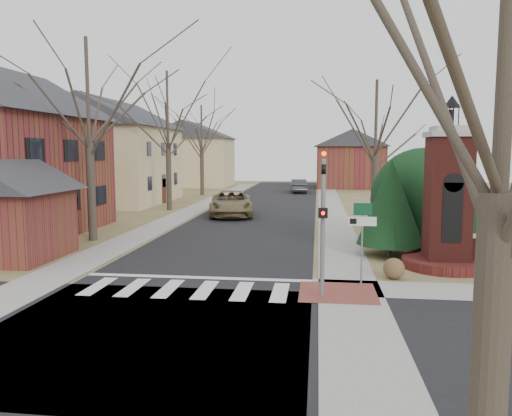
# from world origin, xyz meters

# --- Properties ---
(ground) EXTENTS (120.00, 120.00, 0.00)m
(ground) POSITION_xyz_m (0.00, 0.00, 0.00)
(ground) COLOR brown
(ground) RESTS_ON ground
(main_street) EXTENTS (8.00, 70.00, 0.01)m
(main_street) POSITION_xyz_m (0.00, 22.00, 0.01)
(main_street) COLOR black
(main_street) RESTS_ON ground
(cross_street) EXTENTS (120.00, 8.00, 0.01)m
(cross_street) POSITION_xyz_m (0.00, -3.00, 0.01)
(cross_street) COLOR black
(cross_street) RESTS_ON ground
(crosswalk_zone) EXTENTS (8.00, 2.20, 0.02)m
(crosswalk_zone) POSITION_xyz_m (0.00, 0.80, 0.01)
(crosswalk_zone) COLOR silver
(crosswalk_zone) RESTS_ON ground
(stop_bar) EXTENTS (8.00, 0.35, 0.02)m
(stop_bar) POSITION_xyz_m (0.00, 2.30, 0.01)
(stop_bar) COLOR silver
(stop_bar) RESTS_ON ground
(sidewalk_right_main) EXTENTS (2.00, 60.00, 0.02)m
(sidewalk_right_main) POSITION_xyz_m (5.20, 22.00, 0.01)
(sidewalk_right_main) COLOR gray
(sidewalk_right_main) RESTS_ON ground
(sidewalk_left) EXTENTS (2.00, 60.00, 0.02)m
(sidewalk_left) POSITION_xyz_m (-5.20, 22.00, 0.01)
(sidewalk_left) COLOR gray
(sidewalk_left) RESTS_ON ground
(curb_apron) EXTENTS (2.40, 2.40, 0.02)m
(curb_apron) POSITION_xyz_m (4.80, 1.00, 0.01)
(curb_apron) COLOR brown
(curb_apron) RESTS_ON ground
(traffic_signal_pole) EXTENTS (0.28, 0.41, 4.50)m
(traffic_signal_pole) POSITION_xyz_m (4.30, 0.57, 2.59)
(traffic_signal_pole) COLOR slate
(traffic_signal_pole) RESTS_ON ground
(sign_post) EXTENTS (0.90, 0.07, 2.75)m
(sign_post) POSITION_xyz_m (5.59, 1.99, 1.95)
(sign_post) COLOR slate
(sign_post) RESTS_ON ground
(brick_gate_monument) EXTENTS (3.20, 3.20, 6.47)m
(brick_gate_monument) POSITION_xyz_m (9.00, 4.99, 2.17)
(brick_gate_monument) COLOR #561E19
(brick_gate_monument) RESTS_ON ground
(house_stucco_left) EXTENTS (9.80, 12.80, 9.28)m
(house_stucco_left) POSITION_xyz_m (-13.50, 27.00, 4.59)
(house_stucco_left) COLOR #CDBE88
(house_stucco_left) RESTS_ON ground
(garage_left) EXTENTS (4.80, 4.80, 4.29)m
(garage_left) POSITION_xyz_m (-8.52, 4.49, 2.24)
(garage_left) COLOR maroon
(garage_left) RESTS_ON ground
(house_distant_left) EXTENTS (10.80, 8.80, 8.53)m
(house_distant_left) POSITION_xyz_m (-12.01, 48.00, 4.25)
(house_distant_left) COLOR #CDBE88
(house_distant_left) RESTS_ON ground
(house_distant_right) EXTENTS (8.80, 8.80, 7.30)m
(house_distant_right) POSITION_xyz_m (7.99, 47.99, 3.65)
(house_distant_right) COLOR maroon
(house_distant_right) RESTS_ON ground
(evergreen_near) EXTENTS (2.80, 2.80, 4.10)m
(evergreen_near) POSITION_xyz_m (7.20, 7.00, 2.30)
(evergreen_near) COLOR #473D33
(evergreen_near) RESTS_ON ground
(evergreen_mid) EXTENTS (3.40, 3.40, 4.70)m
(evergreen_mid) POSITION_xyz_m (10.50, 8.20, 2.60)
(evergreen_mid) COLOR #473D33
(evergreen_mid) RESTS_ON ground
(evergreen_mass) EXTENTS (4.80, 4.80, 4.80)m
(evergreen_mass) POSITION_xyz_m (9.00, 9.50, 2.40)
(evergreen_mass) COLOR black
(evergreen_mass) RESTS_ON ground
(bare_tree_0) EXTENTS (8.05, 8.05, 11.15)m
(bare_tree_0) POSITION_xyz_m (-7.00, 9.00, 7.70)
(bare_tree_0) COLOR #473D33
(bare_tree_0) RESTS_ON ground
(bare_tree_1) EXTENTS (8.40, 8.40, 11.64)m
(bare_tree_1) POSITION_xyz_m (-7.00, 22.00, 8.03)
(bare_tree_1) COLOR #473D33
(bare_tree_1) RESTS_ON ground
(bare_tree_2) EXTENTS (7.35, 7.35, 10.19)m
(bare_tree_2) POSITION_xyz_m (-7.50, 35.00, 7.03)
(bare_tree_2) COLOR #473D33
(bare_tree_2) RESTS_ON ground
(bare_tree_3) EXTENTS (7.00, 7.00, 9.70)m
(bare_tree_3) POSITION_xyz_m (7.50, 16.00, 6.69)
(bare_tree_3) COLOR #473D33
(bare_tree_3) RESTS_ON ground
(pickup_truck) EXTENTS (3.80, 6.55, 1.71)m
(pickup_truck) POSITION_xyz_m (-1.75, 19.21, 0.86)
(pickup_truck) COLOR olive
(pickup_truck) RESTS_ON ground
(distant_car) EXTENTS (2.04, 4.56, 1.45)m
(distant_car) POSITION_xyz_m (2.08, 39.30, 0.73)
(distant_car) COLOR #3A3C42
(distant_car) RESTS_ON ground
(dry_shrub_left) EXTENTS (0.74, 0.74, 0.74)m
(dry_shrub_left) POSITION_xyz_m (6.80, 3.00, 0.37)
(dry_shrub_left) COLOR brown
(dry_shrub_left) RESTS_ON ground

